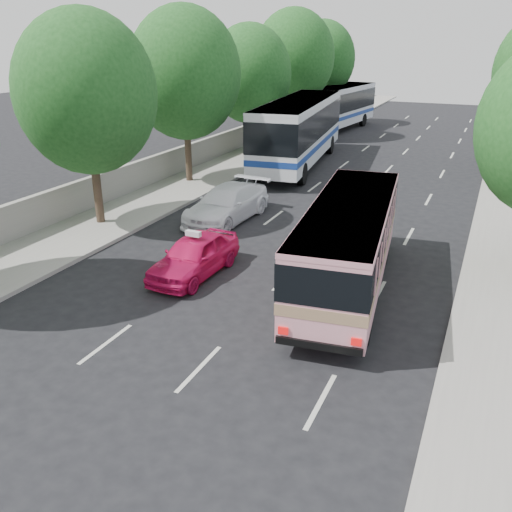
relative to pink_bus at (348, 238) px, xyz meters
The scene contains 14 objects.
ground 5.33m from the pink_bus, 128.87° to the right, with size 120.00×120.00×0.00m, color black.
sidewalk_left 19.95m from the pink_bus, 125.86° to the left, with size 4.00×90.00×0.15m, color #9E998E.
low_wall 21.00m from the pink_bus, 129.85° to the left, with size 0.30×90.00×1.50m, color #9E998E.
tree_left_b 12.40m from the pink_bus, 169.97° to the left, with size 5.70×5.70×8.88m.
tree_left_c 16.05m from the pink_bus, 139.51° to the left, with size 6.00×6.00×9.35m.
tree_left_d 21.82m from the pink_bus, 122.88° to the left, with size 5.52×5.52×8.60m.
tree_left_e 28.87m from the pink_bus, 113.94° to the left, with size 6.30×6.30×9.82m.
tree_left_f 36.26m from the pink_bus, 109.06° to the left, with size 5.88×5.88×9.16m.
pink_bus is the anchor object (origin of this frame).
pink_taxi 5.34m from the pink_bus, behind, with size 1.69×4.19×1.43m, color #D21252.
white_pickup 8.51m from the pink_bus, 144.13° to the left, with size 2.14×5.27×1.53m, color white.
tour_coach_front 18.48m from the pink_bus, 114.66° to the left, with size 4.58×13.87×4.08m.
tour_coach_rear 32.19m from the pink_bus, 107.02° to the left, with size 4.06×12.58×3.70m.
taxi_roof_sign 5.23m from the pink_bus, behind, with size 0.55×0.18×0.18m, color silver.
Camera 1 is at (7.00, -11.94, 7.77)m, focal length 38.00 mm.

